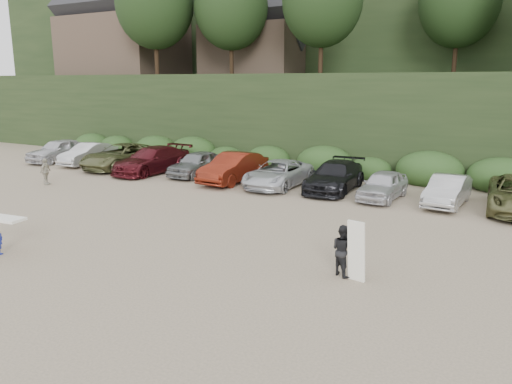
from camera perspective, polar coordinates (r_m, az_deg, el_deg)
The scene contains 5 objects.
ground at distance 17.19m, azimuth -3.95°, elevation -6.26°, with size 120.00×120.00×0.00m, color tan.
hillside_backdrop at distance 50.68m, azimuth 19.59°, elevation 18.33°, with size 90.00×41.50×28.00m.
parked_cars at distance 26.37m, azimuth 4.24°, elevation 2.10°, with size 39.12×6.19×1.63m.
distant_walker at distance 29.42m, azimuth -22.93°, elevation 2.16°, with size 0.85×0.36×1.46m, color #A9A38F.
adult_surfer at distance 14.68m, azimuth 10.04°, elevation -6.59°, with size 1.22×0.89×1.79m.
Camera 1 is at (8.94, -13.59, 5.54)m, focal length 35.00 mm.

